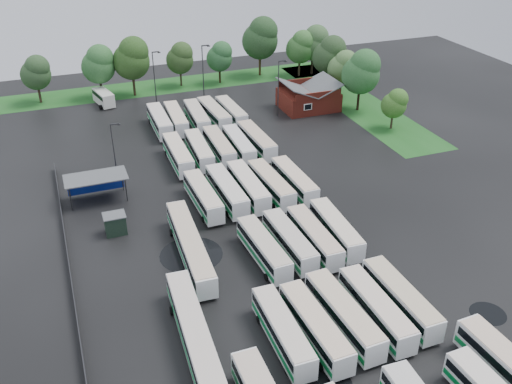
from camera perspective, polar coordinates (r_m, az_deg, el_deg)
name	(u,v)px	position (r m, az deg, el deg)	size (l,w,h in m)	color
ground	(276,262)	(65.56, 2.06, -7.05)	(160.00, 160.00, 0.00)	black
brick_building	(308,99)	(108.18, 5.26, 9.26)	(10.07, 8.60, 5.39)	maroon
wash_shed	(96,179)	(79.25, -15.74, 1.25)	(8.20, 4.20, 3.58)	#2D2D30
utility_hut	(115,224)	(71.91, -13.90, -3.10)	(2.70, 2.20, 2.62)	black
grass_strip_north	(167,86)	(121.94, -8.89, 10.45)	(80.00, 10.00, 0.01)	#1A551A
grass_strip_east	(355,102)	(113.34, 9.85, 8.89)	(10.00, 50.00, 0.01)	#1A551A
west_fence	(68,260)	(68.31, -18.25, -6.45)	(0.10, 50.00, 1.20)	#2D2D30
bus_r1c0	(283,331)	(54.56, 2.68, -13.73)	(2.45, 10.87, 3.02)	white
bus_r1c1	(315,327)	(55.14, 5.92, -13.27)	(2.72, 11.20, 3.10)	white
bus_r1c2	(343,315)	(56.63, 8.74, -12.06)	(2.95, 11.56, 3.19)	white
bus_r1c3	(376,309)	(57.97, 11.90, -11.34)	(2.42, 11.12, 3.09)	white
bus_r1c4	(401,298)	(59.70, 14.27, -10.28)	(2.52, 11.17, 3.10)	white
bus_r2c1	(264,248)	(64.88, 0.76, -5.66)	(2.79, 10.95, 3.02)	white
bus_r2c2	(289,241)	(66.24, 3.37, -4.90)	(2.60, 10.90, 3.02)	white
bus_r2c3	(314,237)	(67.09, 5.81, -4.50)	(2.38, 11.01, 3.06)	white
bus_r2c4	(336,229)	(68.80, 7.98, -3.70)	(2.79, 11.05, 3.05)	white
bus_r3c0	(203,196)	(75.17, -5.31, -0.43)	(2.60, 11.08, 3.07)	white
bus_r3c1	(227,191)	(76.14, -2.95, 0.14)	(2.65, 11.49, 3.18)	white
bus_r3c2	(248,186)	(77.05, -0.81, 0.56)	(2.46, 11.45, 3.19)	white
bus_r3c3	(271,184)	(77.69, 1.50, 0.78)	(2.90, 11.29, 3.11)	white
bus_r3c4	(294,181)	(78.83, 3.84, 1.14)	(2.58, 11.01, 3.05)	white
bus_r4c0	(178,155)	(86.72, -7.80, 3.73)	(2.56, 11.42, 3.17)	white
bus_r4c1	(199,150)	(87.87, -5.70, 4.18)	(2.83, 11.13, 3.07)	white
bus_r4c2	(219,147)	(88.68, -3.71, 4.54)	(2.64, 11.32, 3.14)	white
bus_r4c3	(239,145)	(89.21, -1.73, 4.72)	(2.63, 11.05, 3.06)	white
bus_r4c4	(257,141)	(90.51, 0.06, 5.15)	(2.71, 11.43, 3.16)	white
bus_r5c0	(160,121)	(99.31, -9.61, 7.00)	(2.60, 11.43, 3.17)	white
bus_r5c1	(176,119)	(99.93, -7.99, 7.26)	(2.91, 11.28, 3.11)	white
bus_r5c2	(197,117)	(100.23, -5.92, 7.47)	(2.96, 11.46, 3.16)	white
bus_r5c3	(214,114)	(101.30, -4.21, 7.81)	(3.00, 11.57, 3.19)	white
bus_r5c4	(231,112)	(102.14, -2.49, 7.99)	(2.66, 10.95, 3.03)	white
artic_bus_west_b	(190,246)	(65.61, -6.60, -5.39)	(3.05, 16.70, 3.08)	white
artic_bus_west_c	(194,334)	(54.53, -6.19, -13.92)	(3.06, 16.38, 3.02)	white
minibus	(104,97)	(113.39, -15.00, 9.14)	(3.57, 6.56, 2.71)	white
tree_north_0	(36,72)	(116.91, -21.12, 11.11)	(5.63, 5.63, 9.32)	#3A271D
tree_north_1	(99,64)	(115.61, -15.45, 12.25)	(6.39, 6.39, 10.58)	black
tree_north_2	(132,58)	(115.23, -12.29, 12.97)	(7.11, 7.11, 11.77)	#3B281B
tree_north_3	(180,58)	(119.77, -7.57, 13.17)	(5.55, 5.55, 9.19)	#3D2F21
tree_north_4	(220,56)	(120.95, -3.61, 13.40)	(5.33, 5.33, 8.82)	black
tree_north_5	(261,38)	(125.04, 0.51, 15.17)	(7.65, 7.65, 12.68)	#3B2A15
tree_north_6	(314,43)	(126.72, 5.84, 14.64)	(6.50, 6.50, 10.76)	black
tree_east_0	(395,103)	(100.55, 13.74, 8.62)	(4.38, 4.35, 7.20)	#392B1F
tree_east_1	(362,71)	(106.84, 10.56, 11.76)	(6.95, 6.95, 11.51)	black
tree_east_2	(343,67)	(113.95, 8.71, 12.26)	(5.62, 5.59, 9.26)	black
tree_east_3	(330,55)	(117.64, 7.43, 13.45)	(6.61, 6.61, 10.95)	#34231A
tree_east_4	(301,47)	(125.42, 4.51, 14.29)	(5.99, 5.99, 9.92)	#382C1E
lamp_post_ne	(279,84)	(102.84, 2.32, 10.69)	(1.58, 0.31, 10.27)	#2D2D30
lamp_post_nw	(115,150)	(81.20, -13.95, 4.09)	(1.43, 0.28, 9.26)	#2D2D30
lamp_post_back_w	(155,75)	(109.29, -10.08, 11.45)	(1.60, 0.31, 10.39)	#2D2D30
lamp_post_back_e	(204,69)	(110.71, -5.26, 12.14)	(1.67, 0.32, 10.82)	#2D2D30
puddle_0	(329,384)	(52.70, 7.27, -18.55)	(4.22, 4.22, 0.01)	black
puddle_2	(191,255)	(67.16, -6.49, -6.24)	(7.37, 7.37, 0.01)	black
puddle_3	(320,250)	(67.97, 6.47, -5.76)	(3.57, 3.57, 0.01)	black
puddle_4	(488,314)	(63.29, 22.18, -11.20)	(3.66, 3.66, 0.01)	black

